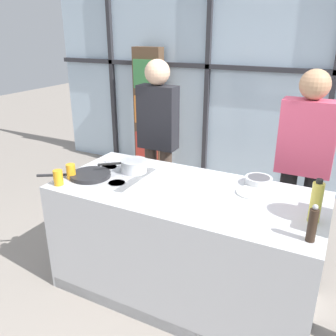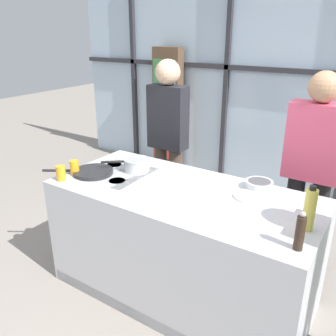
# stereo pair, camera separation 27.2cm
# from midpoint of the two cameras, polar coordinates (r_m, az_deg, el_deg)

# --- Properties ---
(ground_plane) EXTENTS (18.00, 18.00, 0.00)m
(ground_plane) POSITION_cam_midpoint_polar(r_m,az_deg,el_deg) (3.09, -0.19, -19.02)
(ground_plane) COLOR gray
(back_window_wall) EXTENTS (6.40, 0.10, 2.80)m
(back_window_wall) POSITION_cam_midpoint_polar(r_m,az_deg,el_deg) (4.66, 13.91, 13.50)
(back_window_wall) COLOR silver
(back_window_wall) RESTS_ON ground_plane
(bookshelf) EXTENTS (0.42, 0.19, 1.77)m
(bookshelf) POSITION_cam_midpoint_polar(r_m,az_deg,el_deg) (5.19, -4.65, 9.02)
(bookshelf) COLOR brown
(bookshelf) RESTS_ON ground_plane
(demo_island) EXTENTS (1.97, 0.91, 0.91)m
(demo_island) POSITION_cam_midpoint_polar(r_m,az_deg,el_deg) (2.81, -0.24, -11.98)
(demo_island) COLOR silver
(demo_island) RESTS_ON ground_plane
(spectator_far_left) EXTENTS (0.39, 0.24, 1.74)m
(spectator_far_left) POSITION_cam_midpoint_polar(r_m,az_deg,el_deg) (3.59, -3.79, 5.47)
(spectator_far_left) COLOR #47382D
(spectator_far_left) RESTS_ON ground_plane
(spectator_center_left) EXTENTS (0.44, 0.24, 1.72)m
(spectator_center_left) POSITION_cam_midpoint_polar(r_m,az_deg,el_deg) (3.15, 18.71, 1.30)
(spectator_center_left) COLOR black
(spectator_center_left) RESTS_ON ground_plane
(frying_pan) EXTENTS (0.52, 0.38, 0.03)m
(frying_pan) POSITION_cam_midpoint_polar(r_m,az_deg,el_deg) (2.90, -15.17, -1.12)
(frying_pan) COLOR #232326
(frying_pan) RESTS_ON demo_island
(saucepan) EXTENTS (0.34, 0.30, 0.10)m
(saucepan) POSITION_cam_midpoint_polar(r_m,az_deg,el_deg) (2.92, -8.21, 0.35)
(saucepan) COLOR silver
(saucepan) RESTS_ON demo_island
(white_plate) EXTENTS (0.22, 0.22, 0.01)m
(white_plate) POSITION_cam_midpoint_polar(r_m,az_deg,el_deg) (2.57, 10.39, -3.97)
(white_plate) COLOR white
(white_plate) RESTS_ON demo_island
(mixing_bowl) EXTENTS (0.20, 0.20, 0.06)m
(mixing_bowl) POSITION_cam_midpoint_polar(r_m,az_deg,el_deg) (2.71, 11.57, -2.04)
(mixing_bowl) COLOR silver
(mixing_bowl) RESTS_ON demo_island
(oil_bottle) EXTENTS (0.07, 0.07, 0.28)m
(oil_bottle) POSITION_cam_midpoint_polar(r_m,az_deg,el_deg) (2.25, 19.52, -5.24)
(oil_bottle) COLOR #E0CC4C
(oil_bottle) RESTS_ON demo_island
(pepper_grinder) EXTENTS (0.05, 0.05, 0.22)m
(pepper_grinder) POSITION_cam_midpoint_polar(r_m,az_deg,el_deg) (2.05, 18.69, -8.68)
(pepper_grinder) COLOR #332319
(pepper_grinder) RESTS_ON demo_island
(juice_glass_near) EXTENTS (0.07, 0.07, 0.12)m
(juice_glass_near) POSITION_cam_midpoint_polar(r_m,az_deg,el_deg) (2.81, -19.89, -1.52)
(juice_glass_near) COLOR orange
(juice_glass_near) RESTS_ON demo_island
(juice_glass_far) EXTENTS (0.07, 0.07, 0.12)m
(juice_glass_far) POSITION_cam_midpoint_polar(r_m,az_deg,el_deg) (2.90, -17.92, -0.57)
(juice_glass_far) COLOR orange
(juice_glass_far) RESTS_ON demo_island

